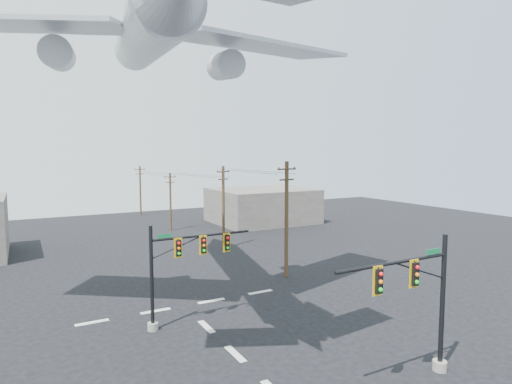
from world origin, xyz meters
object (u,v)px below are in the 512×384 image
utility_pole_c (170,201)px  utility_pole_d (140,190)px  utility_pole_b (223,206)px  airliner (146,35)px  signal_mast_near (423,303)px  signal_mast_far (179,268)px  utility_pole_a (286,217)px

utility_pole_c → utility_pole_d: bearing=110.5°
utility_pole_b → airliner: airliner is taller
utility_pole_d → signal_mast_near: bearing=-84.7°
signal_mast_far → utility_pole_a: utility_pole_a is taller
signal_mast_near → signal_mast_far: 13.82m
airliner → signal_mast_far: bearing=-159.6°
utility_pole_a → utility_pole_b: 12.37m
utility_pole_c → utility_pole_d: utility_pole_d is taller
signal_mast_near → utility_pole_b: (3.12, 29.08, 1.09)m
signal_mast_far → signal_mast_near: bearing=-55.2°
utility_pole_b → airliner: bearing=-149.3°
signal_mast_far → utility_pole_d: (9.00, 46.56, 0.69)m
utility_pole_a → utility_pole_d: utility_pole_a is taller
utility_pole_c → airliner: bearing=-90.0°
utility_pole_c → airliner: size_ratio=0.25×
utility_pole_a → utility_pole_c: bearing=85.1°
signal_mast_near → utility_pole_d: (1.12, 57.92, 0.66)m
airliner → utility_pole_d: bearing=-3.5°
signal_mast_far → utility_pole_a: (11.19, 5.37, 1.53)m
airliner → signal_mast_near: bearing=-140.9°
signal_mast_far → utility_pole_c: 31.97m
signal_mast_near → utility_pole_c: bearing=88.3°
signal_mast_far → utility_pole_c: bearing=73.4°
signal_mast_far → utility_pole_b: 20.90m
signal_mast_near → signal_mast_far: signal_mast_near is taller
utility_pole_a → signal_mast_near: bearing=-110.8°
utility_pole_c → utility_pole_a: bearing=-65.3°
utility_pole_b → utility_pole_c: size_ratio=1.16×
utility_pole_a → utility_pole_b: utility_pole_a is taller
utility_pole_a → utility_pole_b: bearing=81.3°
signal_mast_far → utility_pole_d: bearing=79.1°
utility_pole_a → utility_pole_d: (-2.19, 41.19, -0.83)m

